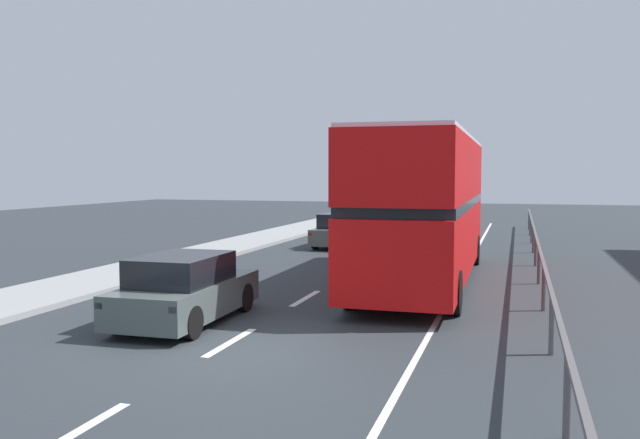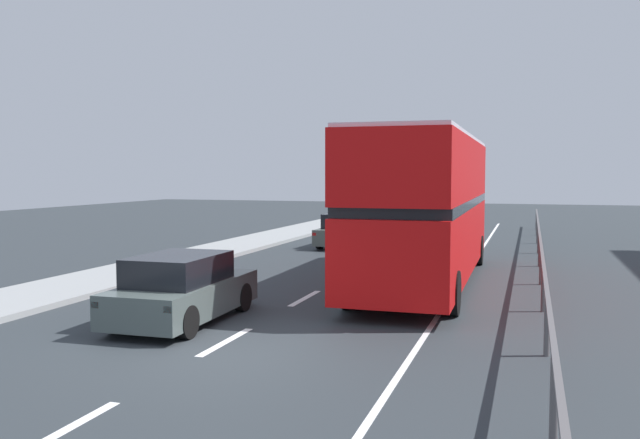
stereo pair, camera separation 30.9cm
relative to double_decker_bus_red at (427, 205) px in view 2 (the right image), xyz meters
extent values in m
cube|color=#2A3035|center=(-2.54, -8.26, -2.28)|extent=(73.49, 120.00, 0.10)
cube|color=silver|center=(-2.54, -12.20, -2.23)|extent=(0.16, 2.14, 0.01)
cube|color=silver|center=(-2.54, -7.70, -2.23)|extent=(0.16, 2.14, 0.01)
cube|color=silver|center=(-2.54, -3.20, -2.23)|extent=(0.16, 2.14, 0.01)
cube|color=silver|center=(-2.54, 1.30, -2.23)|extent=(0.16, 2.14, 0.01)
cube|color=silver|center=(-2.54, 5.79, -2.23)|extent=(0.16, 2.14, 0.01)
cube|color=silver|center=(-2.54, 10.29, -2.23)|extent=(0.16, 2.14, 0.01)
cube|color=silver|center=(-2.54, 14.79, -2.23)|extent=(0.16, 2.14, 0.01)
cube|color=silver|center=(-2.54, 19.29, -2.23)|extent=(0.16, 2.14, 0.01)
cube|color=silver|center=(0.91, 0.74, -2.23)|extent=(0.12, 46.00, 0.01)
cube|color=#555152|center=(3.11, 0.74, -1.23)|extent=(0.08, 42.00, 0.08)
cylinder|color=#555152|center=(3.11, -10.72, -1.73)|extent=(0.10, 0.10, 1.01)
cylinder|color=#555152|center=(3.11, -6.90, -1.73)|extent=(0.10, 0.10, 1.01)
cylinder|color=#555152|center=(3.11, -3.08, -1.73)|extent=(0.10, 0.10, 1.01)
cylinder|color=#555152|center=(3.11, 0.74, -1.73)|extent=(0.10, 0.10, 1.01)
cylinder|color=#555152|center=(3.11, 4.55, -1.73)|extent=(0.10, 0.10, 1.01)
cylinder|color=#555152|center=(3.11, 8.37, -1.73)|extent=(0.10, 0.10, 1.01)
cylinder|color=#555152|center=(3.11, 12.19, -1.73)|extent=(0.10, 0.10, 1.01)
cylinder|color=#555152|center=(3.11, 16.01, -1.73)|extent=(0.10, 0.10, 1.01)
cylinder|color=#555152|center=(3.11, 19.83, -1.73)|extent=(0.10, 0.10, 1.01)
cube|color=red|center=(0.00, -0.01, -0.97)|extent=(2.66, 11.50, 1.83)
cube|color=black|center=(0.00, -0.01, 0.07)|extent=(2.67, 11.04, 0.24)
cube|color=red|center=(0.00, -0.01, 1.01)|extent=(2.66, 11.50, 1.63)
cube|color=silver|center=(0.00, -0.01, 1.87)|extent=(2.61, 11.27, 0.10)
cube|color=black|center=(-0.06, 5.71, -0.88)|extent=(2.29, 0.06, 1.28)
cube|color=yellow|center=(-0.06, 5.71, 1.42)|extent=(1.53, 0.06, 0.28)
cylinder|color=black|center=(-1.22, 4.32, -1.73)|extent=(0.29, 1.00, 1.00)
cylinder|color=black|center=(1.13, 4.34, -1.73)|extent=(0.29, 1.00, 1.00)
cylinder|color=black|center=(-1.13, -4.16, -1.73)|extent=(0.29, 1.00, 1.00)
cylinder|color=black|center=(1.21, -4.14, -1.73)|extent=(0.29, 1.00, 1.00)
cube|color=#485351|center=(-4.13, -6.42, -1.71)|extent=(1.78, 4.06, 0.68)
cube|color=black|center=(-4.13, -6.62, -1.08)|extent=(1.54, 2.24, 0.58)
cube|color=red|center=(-4.84, -8.42, -1.54)|extent=(0.16, 0.06, 0.12)
cube|color=red|center=(-3.34, -8.39, -1.54)|extent=(0.16, 0.06, 0.12)
cylinder|color=black|center=(-4.93, -5.12, -1.91)|extent=(0.21, 0.64, 0.64)
cylinder|color=black|center=(-3.38, -5.09, -1.91)|extent=(0.21, 0.64, 0.64)
cylinder|color=black|center=(-4.88, -7.75, -1.91)|extent=(0.21, 0.64, 0.64)
cylinder|color=black|center=(-3.33, -7.72, -1.91)|extent=(0.21, 0.64, 0.64)
cube|color=#4A524B|center=(-4.58, 8.48, -1.72)|extent=(2.01, 4.19, 0.66)
cube|color=black|center=(-4.59, 8.27, -1.10)|extent=(1.71, 2.34, 0.59)
cube|color=red|center=(-5.48, 6.49, -1.56)|extent=(0.16, 0.07, 0.12)
cube|color=red|center=(-3.87, 6.42, -1.56)|extent=(0.16, 0.07, 0.12)
cylinder|color=black|center=(-5.34, 9.87, -1.91)|extent=(0.23, 0.65, 0.64)
cylinder|color=black|center=(-3.68, 9.79, -1.91)|extent=(0.23, 0.65, 0.64)
cylinder|color=black|center=(-5.47, 7.17, -1.91)|extent=(0.23, 0.65, 0.64)
cylinder|color=black|center=(-3.82, 7.08, -1.91)|extent=(0.23, 0.65, 0.64)
camera|label=1|loc=(2.51, -18.77, 0.89)|focal=37.15mm
camera|label=2|loc=(2.81, -18.68, 0.89)|focal=37.15mm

